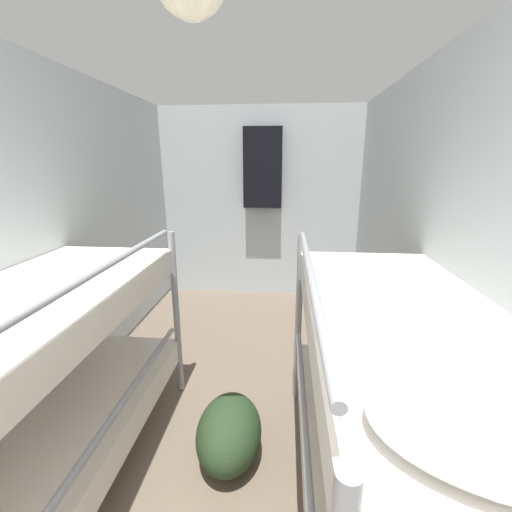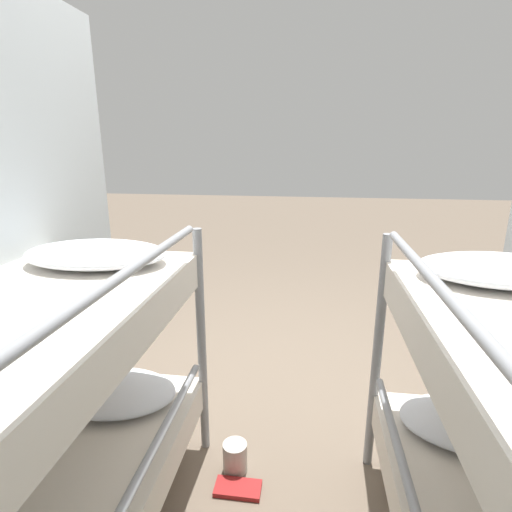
{
  "view_description": "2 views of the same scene",
  "coord_description": "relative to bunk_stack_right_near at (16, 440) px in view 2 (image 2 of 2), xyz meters",
  "views": [
    {
      "loc": [
        0.32,
        0.16,
        1.64
      ],
      "look_at": [
        0.09,
        2.82,
        0.9
      ],
      "focal_mm": 24.0,
      "sensor_mm": 36.0,
      "label": 1
    },
    {
      "loc": [
        -0.09,
        2.32,
        1.57
      ],
      "look_at": [
        0.11,
        0.9,
        1.17
      ],
      "focal_mm": 28.0,
      "sensor_mm": 36.0,
      "label": 2
    }
  ],
  "objects": [
    {
      "name": "bunk_stack_right_near",
      "position": [
        0.0,
        0.0,
        0.0
      ],
      "size": [
        0.79,
        1.78,
        1.23
      ],
      "color": "gray",
      "rests_on": "ground_plane"
    },
    {
      "name": "ground_plane",
      "position": [
        -0.8,
        -1.38,
        -0.67
      ],
      "size": [
        20.0,
        20.0,
        0.0
      ],
      "primitive_type": "plane",
      "color": "#6B5B4C"
    },
    {
      "name": "floor_book",
      "position": [
        -0.6,
        -0.54,
        -0.66
      ],
      "size": [
        0.22,
        0.11,
        0.02
      ],
      "color": "maroon",
      "rests_on": "ground_plane"
    },
    {
      "name": "tin_can",
      "position": [
        -0.57,
        -0.66,
        -0.6
      ],
      "size": [
        0.12,
        0.12,
        0.15
      ],
      "color": "#B7B2A8",
      "rests_on": "ground_plane"
    }
  ]
}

